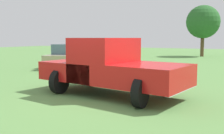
{
  "coord_description": "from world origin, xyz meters",
  "views": [
    {
      "loc": [
        6.66,
        4.3,
        1.82
      ],
      "look_at": [
        -0.7,
        0.22,
        0.9
      ],
      "focal_mm": 42.8,
      "sensor_mm": 36.0,
      "label": 1
    }
  ],
  "objects": [
    {
      "name": "pickup_truck",
      "position": [
        -0.71,
        0.1,
        0.95
      ],
      "size": [
        2.85,
        5.0,
        1.82
      ],
      "rotation": [
        0.0,
        0.0,
        1.44
      ],
      "color": "black",
      "rests_on": "ground_plane"
    },
    {
      "name": "tree_back_left",
      "position": [
        -20.62,
        -0.68,
        3.36
      ],
      "size": [
        3.22,
        3.22,
        4.99
      ],
      "color": "brown",
      "rests_on": "ground_plane"
    },
    {
      "name": "sedan_near",
      "position": [
        -6.57,
        -6.01,
        0.65
      ],
      "size": [
        4.61,
        2.82,
        1.45
      ],
      "rotation": [
        0.0,
        0.0,
        3.42
      ],
      "color": "black",
      "rests_on": "ground_plane"
    },
    {
      "name": "ground_plane",
      "position": [
        0.0,
        0.0,
        0.0
      ],
      "size": [
        80.0,
        80.0,
        0.0
      ],
      "primitive_type": "plane",
      "color": "#5B8C47"
    }
  ]
}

